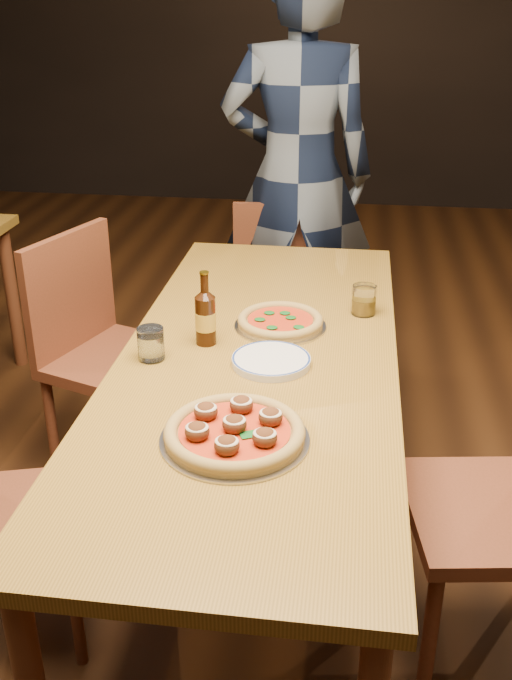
# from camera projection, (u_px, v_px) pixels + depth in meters

# --- Properties ---
(ground) EXTENTS (9.00, 9.00, 0.00)m
(ground) POSITION_uv_depth(u_px,v_px,m) (258.00, 556.00, 2.52)
(ground) COLOR black
(table_main) EXTENTS (0.80, 2.00, 0.75)m
(table_main) POSITION_uv_depth(u_px,v_px,m) (258.00, 376.00, 2.23)
(table_main) COLOR brown
(table_main) RESTS_ON ground
(chair_main_nw) EXTENTS (0.48, 0.48, 0.82)m
(chair_main_nw) POSITION_uv_depth(u_px,v_px,m) (10.00, 513.00, 2.08)
(chair_main_nw) COLOR #562B16
(chair_main_nw) RESTS_ON ground
(chair_main_sw) EXTENTS (0.58, 0.58, 0.97)m
(chair_main_sw) POSITION_uv_depth(u_px,v_px,m) (122.00, 359.00, 2.75)
(chair_main_sw) COLOR #562B16
(chair_main_sw) RESTS_ON ground
(chair_main_e) EXTENTS (0.52, 0.52, 0.97)m
(chair_main_e) POSITION_uv_depth(u_px,v_px,m) (497.00, 510.00, 1.97)
(chair_main_e) COLOR #562B16
(chair_main_e) RESTS_ON ground
(chair_end) EXTENTS (0.42, 0.42, 0.88)m
(chair_end) POSITION_uv_depth(u_px,v_px,m) (275.00, 304.00, 3.35)
(chair_end) COLOR #562B16
(chair_end) RESTS_ON ground
(pizza_meatball) EXTENTS (0.36, 0.36, 0.07)m
(pizza_meatball) POSITION_uv_depth(u_px,v_px,m) (235.00, 432.00, 1.78)
(pizza_meatball) COLOR #B7B7BF
(pizza_meatball) RESTS_ON table_main
(pizza_margherita) EXTENTS (0.29, 0.29, 0.04)m
(pizza_margherita) POSITION_uv_depth(u_px,v_px,m) (280.00, 321.00, 2.37)
(pizza_margherita) COLOR #B7B7BF
(pizza_margherita) RESTS_ON table_main
(plate_stack) EXTENTS (0.22, 0.22, 0.02)m
(plate_stack) POSITION_uv_depth(u_px,v_px,m) (271.00, 361.00, 2.14)
(plate_stack) COLOR white
(plate_stack) RESTS_ON table_main
(beer_bottle) EXTENTS (0.06, 0.06, 0.22)m
(beer_bottle) POSITION_uv_depth(u_px,v_px,m) (206.00, 319.00, 2.23)
(beer_bottle) COLOR black
(beer_bottle) RESTS_ON table_main
(water_glass) EXTENTS (0.08, 0.08, 0.10)m
(water_glass) POSITION_uv_depth(u_px,v_px,m) (151.00, 344.00, 2.15)
(water_glass) COLOR white
(water_glass) RESTS_ON table_main
(amber_glass) EXTENTS (0.08, 0.08, 0.10)m
(amber_glass) POSITION_uv_depth(u_px,v_px,m) (364.00, 300.00, 2.45)
(amber_glass) COLOR #8E6710
(amber_glass) RESTS_ON table_main
(diner) EXTENTS (0.73, 0.52, 1.88)m
(diner) POSITION_uv_depth(u_px,v_px,m) (298.00, 176.00, 3.38)
(diner) COLOR black
(diner) RESTS_ON ground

